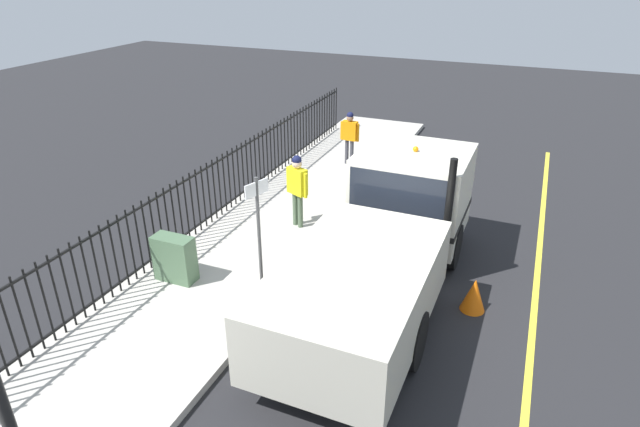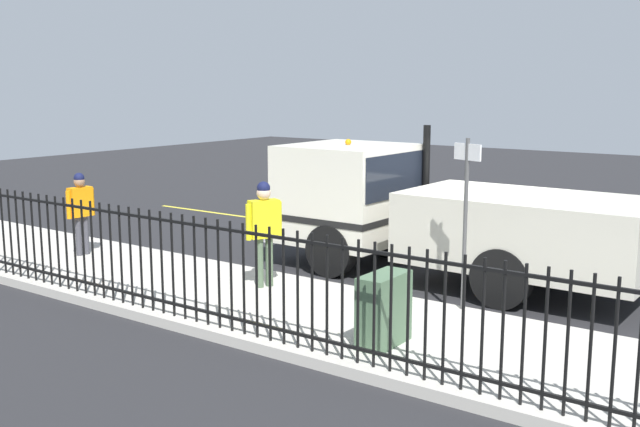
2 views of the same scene
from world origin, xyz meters
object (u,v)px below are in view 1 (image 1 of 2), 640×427
Objects in this scene: worker_standing at (297,184)px; traffic_cone at (474,295)px; pedestrian_distant at (350,133)px; street_sign at (259,230)px; utility_cabinet at (175,259)px; work_truck at (390,231)px.

worker_standing is 4.67m from traffic_cone.
street_sign reaches higher than pedestrian_distant.
street_sign is (3.53, 1.59, 1.40)m from traffic_cone.
worker_standing is 4.41m from pedestrian_distant.
utility_cabinet is (1.25, 3.03, -0.61)m from worker_standing.
worker_standing is (2.62, -1.49, -0.04)m from work_truck.
street_sign is at bearing 101.58° from pedestrian_distant.
utility_cabinet is 1.43× the size of traffic_cone.
traffic_cone is (-1.67, 0.12, -0.94)m from work_truck.
traffic_cone is (-4.59, 6.01, -0.81)m from pedestrian_distant.
worker_standing is at bearing -112.38° from utility_cabinet.
pedestrian_distant is 1.74× the size of utility_cabinet.
street_sign reaches higher than utility_cabinet.
work_truck is at bearing -158.30° from utility_cabinet.
traffic_cone is at bearing -3.40° from work_truck.
worker_standing is 3.34m from utility_cabinet.
pedestrian_distant is 7.69m from street_sign.
street_sign is at bearing -136.81° from work_truck.
traffic_cone is 4.12m from street_sign.
pedestrian_distant is (0.29, -4.40, -0.08)m from worker_standing.
work_truck reaches higher than traffic_cone.
pedestrian_distant is at bearing -52.64° from traffic_cone.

